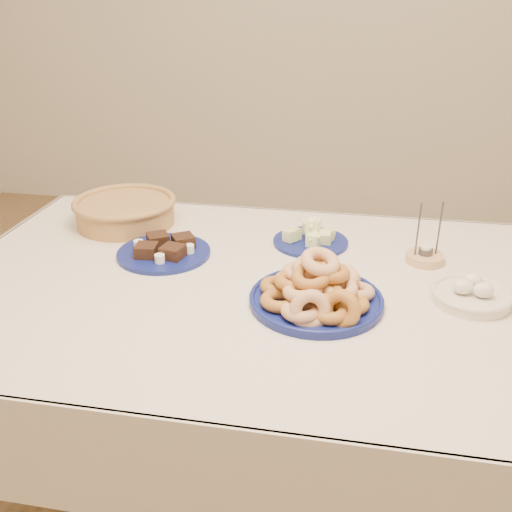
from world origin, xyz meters
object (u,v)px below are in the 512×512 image
object	(u,v)px
dining_table	(259,316)
brownie_plate	(164,250)
wicker_basket	(125,210)
donut_platter	(317,291)
melon_plate	(311,237)
egg_bowl	(471,294)
candle_holder	(425,257)

from	to	relation	value
dining_table	brownie_plate	size ratio (longest dim) A/B	5.38
dining_table	wicker_basket	bearing A→B (deg)	147.23
dining_table	donut_platter	size ratio (longest dim) A/B	4.73
donut_platter	brownie_plate	size ratio (longest dim) A/B	1.14
dining_table	melon_plate	bearing A→B (deg)	68.43
donut_platter	wicker_basket	size ratio (longest dim) A/B	0.83
donut_platter	egg_bowl	xyz separation A→B (m)	(0.37, 0.09, -0.02)
dining_table	candle_holder	size ratio (longest dim) A/B	9.54
brownie_plate	candle_holder	xyz separation A→B (m)	(0.74, 0.09, 0.00)
dining_table	melon_plate	size ratio (longest dim) A/B	6.71
melon_plate	candle_holder	world-z (taller)	candle_holder
wicker_basket	brownie_plate	bearing A→B (deg)	-46.00
melon_plate	egg_bowl	bearing A→B (deg)	-33.43
donut_platter	candle_holder	xyz separation A→B (m)	(0.28, 0.30, -0.02)
dining_table	donut_platter	bearing A→B (deg)	-30.11
candle_holder	egg_bowl	distance (m)	0.23
donut_platter	wicker_basket	distance (m)	0.78
brownie_plate	wicker_basket	size ratio (longest dim) A/B	0.73
melon_plate	wicker_basket	world-z (taller)	wicker_basket
melon_plate	egg_bowl	xyz separation A→B (m)	(0.43, -0.28, -0.00)
melon_plate	candle_holder	xyz separation A→B (m)	(0.33, -0.07, -0.00)
melon_plate	candle_holder	size ratio (longest dim) A/B	1.42
egg_bowl	candle_holder	bearing A→B (deg)	114.00
dining_table	donut_platter	xyz separation A→B (m)	(0.16, -0.09, 0.15)
melon_plate	candle_holder	distance (m)	0.34
candle_holder	melon_plate	bearing A→B (deg)	168.22
donut_platter	candle_holder	size ratio (longest dim) A/B	2.02
brownie_plate	candle_holder	distance (m)	0.75
brownie_plate	egg_bowl	size ratio (longest dim) A/B	1.58
wicker_basket	donut_platter	bearing A→B (deg)	-32.14
donut_platter	wicker_basket	world-z (taller)	donut_platter
donut_platter	egg_bowl	world-z (taller)	donut_platter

